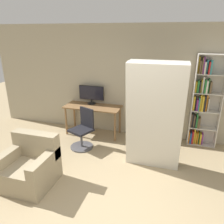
# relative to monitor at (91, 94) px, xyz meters

# --- Properties ---
(ground_plane) EXTENTS (16.00, 16.00, 0.00)m
(ground_plane) POSITION_rel_monitor_xyz_m (1.24, -2.86, -1.02)
(ground_plane) COLOR #9E8966
(wall_back) EXTENTS (8.00, 0.06, 2.70)m
(wall_back) POSITION_rel_monitor_xyz_m (1.24, 0.15, 0.33)
(wall_back) COLOR tan
(wall_back) RESTS_ON ground
(desk) EXTENTS (1.42, 0.60, 0.75)m
(desk) POSITION_rel_monitor_xyz_m (0.10, -0.18, -0.37)
(desk) COLOR brown
(desk) RESTS_ON ground
(monitor) EXTENTS (0.66, 0.21, 0.48)m
(monitor) POSITION_rel_monitor_xyz_m (0.00, 0.00, 0.00)
(monitor) COLOR black
(monitor) RESTS_ON desk
(office_chair) EXTENTS (0.58, 0.58, 0.91)m
(office_chair) POSITION_rel_monitor_xyz_m (0.13, -0.89, -0.66)
(office_chair) COLOR #4C4C51
(office_chair) RESTS_ON ground
(bookshelf) EXTENTS (0.61, 0.25, 2.08)m
(bookshelf) POSITION_rel_monitor_xyz_m (2.68, 0.02, 0.01)
(bookshelf) COLOR beige
(bookshelf) RESTS_ON ground
(mattress_near) EXTENTS (1.02, 0.40, 2.05)m
(mattress_near) POSITION_rel_monitor_xyz_m (1.74, -1.28, 0.00)
(mattress_near) COLOR beige
(mattress_near) RESTS_ON ground
(mattress_far) EXTENTS (1.02, 0.28, 2.05)m
(mattress_far) POSITION_rel_monitor_xyz_m (1.74, -1.10, 0.00)
(mattress_far) COLOR beige
(mattress_far) RESTS_ON ground
(armchair) EXTENTS (0.85, 0.80, 0.85)m
(armchair) POSITION_rel_monitor_xyz_m (-0.24, -2.33, -0.70)
(armchair) COLOR gray
(armchair) RESTS_ON ground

